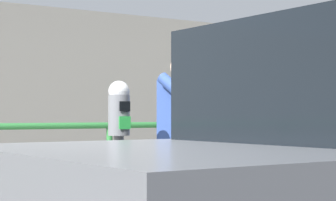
% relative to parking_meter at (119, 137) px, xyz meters
% --- Properties ---
extents(parking_meter, '(0.15, 0.16, 1.35)m').
position_rel_parking_meter_xyz_m(parking_meter, '(0.00, 0.00, 0.00)').
color(parking_meter, slate).
rests_on(parking_meter, sidewalk_curb).
extents(pedestrian_at_meter, '(0.58, 0.69, 1.59)m').
position_rel_parking_meter_xyz_m(pedestrian_at_meter, '(0.69, 0.17, -0.05)').
color(pedestrian_at_meter, '#1E233F').
rests_on(pedestrian_at_meter, sidewalk_curb).
extents(background_railing, '(24.06, 0.06, 1.03)m').
position_rel_parking_meter_xyz_m(background_railing, '(-0.33, 1.59, -0.21)').
color(background_railing, '#2D7A38').
rests_on(background_railing, sidewalk_curb).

